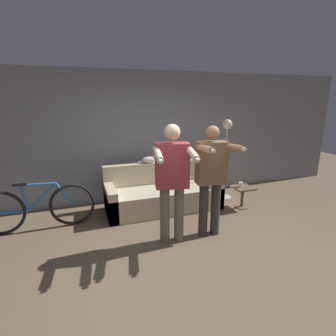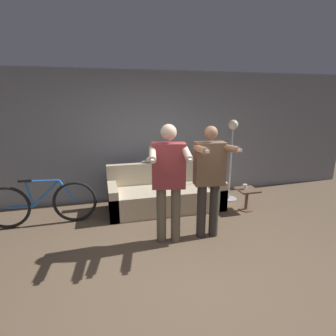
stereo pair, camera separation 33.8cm
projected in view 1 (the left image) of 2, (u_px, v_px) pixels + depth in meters
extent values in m
plane|color=brown|center=(188.00, 267.00, 3.30)|extent=(16.00, 16.00, 0.00)
cube|color=gray|center=(138.00, 137.00, 5.32)|extent=(10.00, 0.05, 2.60)
cube|color=beige|center=(164.00, 198.00, 5.01)|extent=(2.16, 0.85, 0.42)
cube|color=beige|center=(158.00, 172.00, 5.23)|extent=(2.16, 0.14, 0.42)
cube|color=beige|center=(111.00, 201.00, 4.67)|extent=(0.16, 0.85, 0.56)
cube|color=beige|center=(210.00, 189.00, 5.31)|extent=(0.16, 0.85, 0.56)
cylinder|color=#6B604C|center=(165.00, 215.00, 3.80)|extent=(0.14, 0.14, 0.84)
cylinder|color=#6B604C|center=(179.00, 214.00, 3.83)|extent=(0.14, 0.14, 0.84)
cube|color=#9E383D|center=(172.00, 166.00, 3.62)|extent=(0.50, 0.31, 0.63)
sphere|color=beige|center=(172.00, 132.00, 3.50)|extent=(0.22, 0.22, 0.22)
cylinder|color=beige|center=(158.00, 154.00, 3.30)|extent=(0.19, 0.51, 0.13)
cube|color=white|center=(160.00, 160.00, 3.07)|extent=(0.06, 0.13, 0.05)
cylinder|color=beige|center=(192.00, 153.00, 3.36)|extent=(0.19, 0.51, 0.13)
cube|color=white|center=(197.00, 159.00, 3.13)|extent=(0.06, 0.13, 0.05)
cylinder|color=#38332D|center=(203.00, 210.00, 3.99)|extent=(0.14, 0.14, 0.84)
cylinder|color=#38332D|center=(215.00, 209.00, 4.03)|extent=(0.14, 0.14, 0.84)
cube|color=brown|center=(211.00, 163.00, 3.82)|extent=(0.46, 0.26, 0.63)
sphere|color=#9E7051|center=(213.00, 132.00, 3.71)|extent=(0.19, 0.19, 0.19)
cylinder|color=#9E7051|center=(205.00, 149.00, 3.47)|extent=(0.14, 0.51, 0.14)
cube|color=white|center=(212.00, 151.00, 3.23)|extent=(0.05, 0.13, 0.05)
cylinder|color=#9E7051|center=(234.00, 148.00, 3.57)|extent=(0.14, 0.51, 0.14)
cube|color=white|center=(243.00, 149.00, 3.33)|extent=(0.05, 0.13, 0.05)
ellipsoid|color=silver|center=(149.00, 160.00, 5.10)|extent=(0.28, 0.13, 0.13)
sphere|color=silver|center=(155.00, 157.00, 5.13)|extent=(0.09, 0.09, 0.09)
ellipsoid|color=silver|center=(142.00, 162.00, 5.08)|extent=(0.16, 0.04, 0.04)
cone|color=silver|center=(154.00, 156.00, 5.10)|extent=(0.03, 0.03, 0.03)
cone|color=silver|center=(154.00, 155.00, 5.13)|extent=(0.03, 0.03, 0.03)
cylinder|color=#B2B2B7|center=(223.00, 197.00, 5.64)|extent=(0.33, 0.33, 0.02)
cylinder|color=#B2B2B7|center=(225.00, 163.00, 5.45)|extent=(0.03, 0.03, 1.50)
sphere|color=#F4E5C1|center=(227.00, 124.00, 5.24)|extent=(0.19, 0.19, 0.19)
cylinder|color=brown|center=(241.00, 207.00, 5.12)|extent=(0.26, 0.26, 0.02)
cylinder|color=brown|center=(242.00, 198.00, 5.08)|extent=(0.06, 0.06, 0.39)
cube|color=brown|center=(243.00, 188.00, 5.02)|extent=(0.37, 0.37, 0.03)
cylinder|color=white|center=(241.00, 185.00, 5.01)|extent=(0.08, 0.08, 0.09)
torus|color=black|center=(72.00, 205.00, 4.33)|extent=(0.72, 0.05, 0.72)
torus|color=black|center=(0.00, 213.00, 4.00)|extent=(0.72, 0.05, 0.72)
cylinder|color=blue|center=(42.00, 197.00, 4.14)|extent=(0.46, 0.04, 0.44)
cylinder|color=blue|center=(25.00, 198.00, 4.06)|extent=(0.11, 0.04, 0.44)
cylinder|color=blue|center=(38.00, 184.00, 4.08)|extent=(0.51, 0.04, 0.05)
cylinder|color=blue|center=(15.00, 212.00, 4.06)|extent=(0.40, 0.04, 0.05)
cylinder|color=blue|center=(64.00, 194.00, 4.25)|extent=(0.25, 0.04, 0.41)
cube|color=black|center=(20.00, 184.00, 3.99)|extent=(0.20, 0.07, 0.04)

